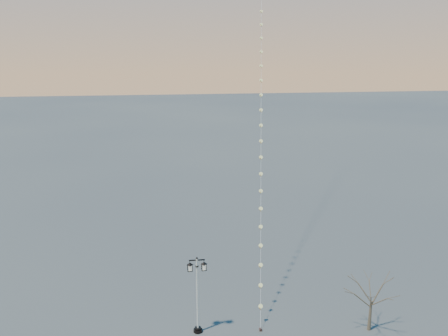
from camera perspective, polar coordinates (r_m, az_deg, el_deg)
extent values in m
plane|color=#404241|center=(29.09, 0.36, -19.81)|extent=(300.00, 300.00, 0.00)
cylinder|color=black|center=(29.40, -3.20, -19.24)|extent=(0.54, 0.54, 0.15)
cylinder|color=black|center=(29.32, -3.21, -19.00)|extent=(0.38, 0.38, 0.13)
cylinder|color=silver|center=(28.12, -3.28, -15.06)|extent=(0.12, 0.12, 4.50)
cylinder|color=black|center=(27.31, -3.33, -11.91)|extent=(0.19, 0.19, 0.06)
cube|color=black|center=(27.14, -3.34, -11.18)|extent=(0.91, 0.08, 0.06)
sphere|color=black|center=(27.09, -3.34, -10.96)|extent=(0.13, 0.13, 0.13)
pyramid|color=black|center=(27.19, -4.20, -11.49)|extent=(0.42, 0.42, 0.13)
cube|color=beige|center=(27.32, -4.19, -12.05)|extent=(0.25, 0.25, 0.33)
cube|color=black|center=(27.40, -4.18, -12.39)|extent=(0.29, 0.29, 0.04)
pyramid|color=black|center=(27.23, -2.48, -11.42)|extent=(0.42, 0.42, 0.13)
cube|color=beige|center=(27.36, -2.47, -11.98)|extent=(0.25, 0.25, 0.33)
cube|color=black|center=(27.44, -2.46, -12.32)|extent=(0.29, 0.29, 0.04)
cone|color=brown|center=(30.34, 17.43, -16.84)|extent=(0.23, 0.23, 1.90)
cylinder|color=#36221C|center=(29.52, 4.49, -19.09)|extent=(0.17, 0.17, 0.17)
cylinder|color=black|center=(29.51, 4.49, -19.05)|extent=(0.03, 0.03, 0.22)
cone|color=gold|center=(40.38, 4.63, 18.15)|extent=(0.07, 0.07, 0.24)
cylinder|color=white|center=(29.28, 4.51, -18.38)|extent=(0.01, 0.01, 0.70)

